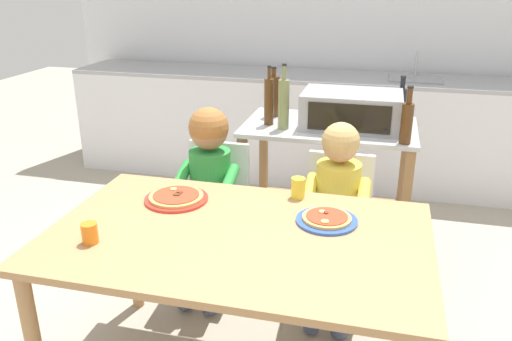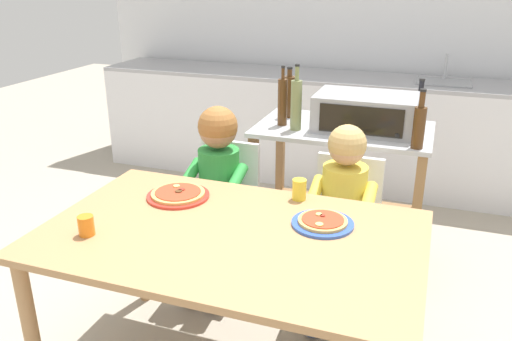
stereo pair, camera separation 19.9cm
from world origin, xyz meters
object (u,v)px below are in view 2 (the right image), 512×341
at_px(toaster_oven, 366,112).
at_px(child_in_green_shirt, 215,176).
at_px(dining_chair_left, 224,203).
at_px(drinking_cup_yellow, 299,189).
at_px(kitchen_island_cart, 341,174).
at_px(pizza_plate_red_rimmed, 178,194).
at_px(bottle_brown_beer, 289,96).
at_px(bottle_clear_vinegar, 419,106).
at_px(pizza_plate_blue_rimmed, 323,222).
at_px(bottle_slim_sauce, 296,104).
at_px(drinking_cup_orange, 86,226).
at_px(child_in_yellow_shirt, 341,203).
at_px(bottle_tall_green_wine, 419,125).
at_px(dining_table, 231,251).
at_px(bottle_squat_spirits, 282,101).
at_px(dining_chair_right, 344,224).

height_order(toaster_oven, child_in_green_shirt, toaster_oven).
relative_size(dining_chair_left, drinking_cup_yellow, 8.57).
bearing_deg(drinking_cup_yellow, child_in_green_shirt, 154.71).
bearing_deg(kitchen_island_cart, pizza_plate_red_rimmed, -120.89).
bearing_deg(drinking_cup_yellow, bottle_brown_beer, 109.11).
relative_size(bottle_clear_vinegar, pizza_plate_blue_rimmed, 1.05).
xyz_separation_m(bottle_slim_sauce, drinking_cup_orange, (-0.49, -1.26, -0.23)).
bearing_deg(child_in_yellow_shirt, bottle_slim_sauce, 129.36).
relative_size(kitchen_island_cart, pizza_plate_blue_rimmed, 3.91).
bearing_deg(toaster_oven, pizza_plate_red_rimmed, -126.12).
distance_m(child_in_yellow_shirt, drinking_cup_yellow, 0.30).
bearing_deg(drinking_cup_yellow, bottle_clear_vinegar, 66.36).
bearing_deg(bottle_tall_green_wine, bottle_brown_beer, 155.02).
relative_size(bottle_slim_sauce, dining_table, 0.25).
xyz_separation_m(kitchen_island_cart, bottle_squat_spirits, (-0.35, -0.07, 0.43)).
bearing_deg(bottle_tall_green_wine, child_in_green_shirt, -163.21).
distance_m(dining_table, drinking_cup_yellow, 0.45).
xyz_separation_m(bottle_squat_spirits, dining_chair_right, (0.46, -0.38, -0.52)).
height_order(bottle_tall_green_wine, bottle_clear_vinegar, bottle_tall_green_wine).
relative_size(bottle_brown_beer, bottle_squat_spirits, 0.89).
bearing_deg(bottle_slim_sauce, child_in_green_shirt, -128.43).
bearing_deg(dining_chair_right, child_in_yellow_shirt, -90.00).
bearing_deg(dining_chair_left, bottle_brown_beer, 69.07).
bearing_deg(toaster_oven, drinking_cup_yellow, -102.02).
relative_size(dining_table, pizza_plate_red_rimmed, 5.26).
height_order(toaster_oven, dining_chair_right, toaster_oven).
distance_m(kitchen_island_cart, pizza_plate_red_rimmed, 1.13).
xyz_separation_m(bottle_tall_green_wine, drinking_cup_yellow, (-0.47, -0.55, -0.19)).
distance_m(dining_chair_right, child_in_yellow_shirt, 0.21).
distance_m(bottle_brown_beer, dining_chair_left, 0.78).
relative_size(toaster_oven, child_in_yellow_shirt, 0.55).
xyz_separation_m(bottle_squat_spirits, child_in_green_shirt, (-0.22, -0.47, -0.32)).
bearing_deg(dining_chair_right, pizza_plate_blue_rimmed, -90.01).
height_order(bottle_tall_green_wine, bottle_squat_spirits, bottle_squat_spirits).
xyz_separation_m(bottle_tall_green_wine, dining_chair_right, (-0.31, -0.20, -0.50)).
relative_size(bottle_slim_sauce, bottle_clear_vinegar, 1.39).
xyz_separation_m(kitchen_island_cart, child_in_green_shirt, (-0.57, -0.55, 0.11)).
height_order(kitchen_island_cart, bottle_tall_green_wine, bottle_tall_green_wine).
relative_size(bottle_clear_vinegar, drinking_cup_orange, 3.33).
bearing_deg(drinking_cup_orange, bottle_clear_vinegar, 54.91).
bearing_deg(dining_chair_right, bottle_slim_sauce, 138.77).
relative_size(bottle_tall_green_wine, dining_table, 0.20).
bearing_deg(bottle_squat_spirits, kitchen_island_cart, 11.50).
bearing_deg(dining_chair_right, dining_table, -114.15).
relative_size(kitchen_island_cart, dining_chair_right, 1.22).
bearing_deg(dining_table, child_in_green_shirt, 118.75).
bearing_deg(pizza_plate_red_rimmed, toaster_oven, 53.88).
relative_size(bottle_brown_beer, child_in_yellow_shirt, 0.30).
distance_m(bottle_slim_sauce, pizza_plate_red_rimmed, 0.92).
bearing_deg(pizza_plate_red_rimmed, bottle_squat_spirits, 75.84).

